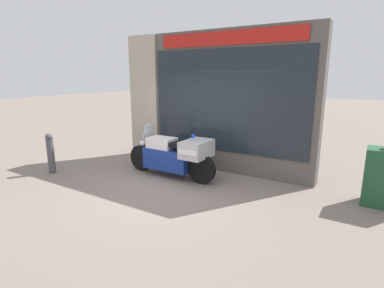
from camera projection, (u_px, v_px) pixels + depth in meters
The scene contains 5 objects.
ground_plane at pixel (168, 191), 6.32m from camera, with size 60.00×60.00×0.00m, color gray.
shop_building at pixel (200, 101), 7.79m from camera, with size 5.20×0.55×3.45m.
window_display at pixel (227, 152), 7.69m from camera, with size 3.80×0.30×1.98m.
paramedic_motorcycle at pixel (175, 154), 7.04m from camera, with size 2.43×0.78×1.23m.
street_bollard at pixel (51, 153), 7.39m from camera, with size 0.18×0.18×1.00m.
Camera 1 is at (3.57, -4.77, 2.38)m, focal length 28.00 mm.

